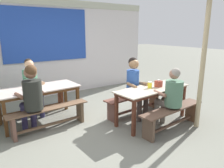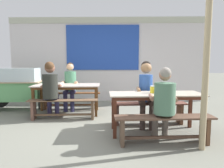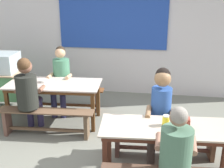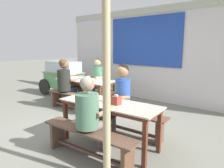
{
  "view_description": "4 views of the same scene",
  "coord_description": "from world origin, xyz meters",
  "px_view_note": "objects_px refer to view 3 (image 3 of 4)",
  "views": [
    {
      "loc": [
        -2.09,
        -3.43,
        1.92
      ],
      "look_at": [
        0.4,
        0.24,
        0.8
      ],
      "focal_mm": 33.97,
      "sensor_mm": 36.0,
      "label": 1
    },
    {
      "loc": [
        0.3,
        -4.05,
        1.33
      ],
      "look_at": [
        0.2,
        0.71,
        0.8
      ],
      "focal_mm": 32.17,
      "sensor_mm": 36.0,
      "label": 2
    },
    {
      "loc": [
        0.81,
        -3.47,
        2.35
      ],
      "look_at": [
        0.18,
        0.49,
        0.97
      ],
      "focal_mm": 44.63,
      "sensor_mm": 36.0,
      "label": 3
    },
    {
      "loc": [
        3.11,
        -2.8,
        1.66
      ],
      "look_at": [
        0.35,
        0.56,
        0.85
      ],
      "focal_mm": 32.56,
      "sensor_mm": 36.0,
      "label": 4
    }
  ],
  "objects_px": {
    "dining_table_far": "(54,87)",
    "person_center_facing": "(61,76)",
    "bench_far_back": "(63,96)",
    "soup_bowl": "(44,81)",
    "bench_near_back": "(164,137)",
    "dining_table_near": "(170,133)",
    "condiment_jar": "(166,121)",
    "person_left_back_turned": "(28,91)",
    "person_right_near_table": "(161,110)",
    "tissue_box": "(184,123)",
    "bench_far_front": "(46,119)",
    "person_near_front": "(176,150)"
  },
  "relations": [
    {
      "from": "dining_table_far",
      "to": "person_left_back_turned",
      "type": "distance_m",
      "value": 0.56
    },
    {
      "from": "dining_table_near",
      "to": "tissue_box",
      "type": "bearing_deg",
      "value": -4.08
    },
    {
      "from": "dining_table_near",
      "to": "person_left_back_turned",
      "type": "distance_m",
      "value": 2.41
    },
    {
      "from": "person_right_near_table",
      "to": "person_left_back_turned",
      "type": "relative_size",
      "value": 1.01
    },
    {
      "from": "bench_near_back",
      "to": "tissue_box",
      "type": "bearing_deg",
      "value": -70.41
    },
    {
      "from": "bench_far_front",
      "to": "person_center_facing",
      "type": "relative_size",
      "value": 1.23
    },
    {
      "from": "person_right_near_table",
      "to": "condiment_jar",
      "type": "height_order",
      "value": "person_right_near_table"
    },
    {
      "from": "dining_table_far",
      "to": "person_center_facing",
      "type": "distance_m",
      "value": 0.47
    },
    {
      "from": "dining_table_near",
      "to": "person_right_near_table",
      "type": "distance_m",
      "value": 0.47
    },
    {
      "from": "person_right_near_table",
      "to": "condiment_jar",
      "type": "relative_size",
      "value": 9.92
    },
    {
      "from": "bench_far_back",
      "to": "person_center_facing",
      "type": "distance_m",
      "value": 0.45
    },
    {
      "from": "bench_far_front",
      "to": "condiment_jar",
      "type": "xyz_separation_m",
      "value": [
        1.9,
        -0.8,
        0.52
      ]
    },
    {
      "from": "dining_table_near",
      "to": "bench_far_back",
      "type": "height_order",
      "value": "dining_table_near"
    },
    {
      "from": "bench_far_front",
      "to": "person_right_near_table",
      "type": "xyz_separation_m",
      "value": [
        1.85,
        -0.38,
        0.47
      ]
    },
    {
      "from": "bench_near_back",
      "to": "person_left_back_turned",
      "type": "xyz_separation_m",
      "value": [
        -2.21,
        0.34,
        0.46
      ]
    },
    {
      "from": "person_left_back_turned",
      "to": "person_center_facing",
      "type": "xyz_separation_m",
      "value": [
        0.23,
        0.95,
        -0.03
      ]
    },
    {
      "from": "bench_far_back",
      "to": "soup_bowl",
      "type": "xyz_separation_m",
      "value": [
        -0.16,
        -0.49,
        0.48
      ]
    },
    {
      "from": "soup_bowl",
      "to": "bench_near_back",
      "type": "bearing_deg",
      "value": -21.9
    },
    {
      "from": "bench_near_back",
      "to": "person_left_back_turned",
      "type": "height_order",
      "value": "person_left_back_turned"
    },
    {
      "from": "person_near_front",
      "to": "soup_bowl",
      "type": "height_order",
      "value": "person_near_front"
    },
    {
      "from": "bench_near_back",
      "to": "person_center_facing",
      "type": "height_order",
      "value": "person_center_facing"
    },
    {
      "from": "soup_bowl",
      "to": "person_center_facing",
      "type": "bearing_deg",
      "value": 68.37
    },
    {
      "from": "tissue_box",
      "to": "condiment_jar",
      "type": "distance_m",
      "value": 0.22
    },
    {
      "from": "bench_near_back",
      "to": "soup_bowl",
      "type": "relative_size",
      "value": 9.35
    },
    {
      "from": "dining_table_far",
      "to": "person_left_back_turned",
      "type": "bearing_deg",
      "value": -117.3
    },
    {
      "from": "bench_far_front",
      "to": "soup_bowl",
      "type": "height_order",
      "value": "soup_bowl"
    },
    {
      "from": "person_left_back_turned",
      "to": "dining_table_far",
      "type": "bearing_deg",
      "value": 62.7
    },
    {
      "from": "person_left_back_turned",
      "to": "bench_near_back",
      "type": "bearing_deg",
      "value": -8.62
    },
    {
      "from": "dining_table_far",
      "to": "tissue_box",
      "type": "height_order",
      "value": "tissue_box"
    },
    {
      "from": "bench_far_front",
      "to": "person_near_front",
      "type": "relative_size",
      "value": 1.29
    },
    {
      "from": "bench_far_front",
      "to": "person_left_back_turned",
      "type": "distance_m",
      "value": 0.56
    },
    {
      "from": "bench_far_back",
      "to": "soup_bowl",
      "type": "bearing_deg",
      "value": -107.81
    },
    {
      "from": "tissue_box",
      "to": "soup_bowl",
      "type": "height_order",
      "value": "tissue_box"
    },
    {
      "from": "person_center_facing",
      "to": "tissue_box",
      "type": "height_order",
      "value": "person_center_facing"
    },
    {
      "from": "condiment_jar",
      "to": "bench_near_back",
      "type": "bearing_deg",
      "value": 87.49
    },
    {
      "from": "dining_table_far",
      "to": "person_left_back_turned",
      "type": "height_order",
      "value": "person_left_back_turned"
    },
    {
      "from": "bench_near_back",
      "to": "person_right_near_table",
      "type": "bearing_deg",
      "value": -132.42
    },
    {
      "from": "person_left_back_turned",
      "to": "tissue_box",
      "type": "distance_m",
      "value": 2.56
    },
    {
      "from": "soup_bowl",
      "to": "person_right_near_table",
      "type": "bearing_deg",
      "value": -24.63
    },
    {
      "from": "bench_far_back",
      "to": "person_right_near_table",
      "type": "distance_m",
      "value": 2.44
    },
    {
      "from": "tissue_box",
      "to": "condiment_jar",
      "type": "height_order",
      "value": "tissue_box"
    },
    {
      "from": "dining_table_near",
      "to": "condiment_jar",
      "type": "distance_m",
      "value": 0.16
    },
    {
      "from": "person_center_facing",
      "to": "condiment_jar",
      "type": "height_order",
      "value": "person_center_facing"
    },
    {
      "from": "bench_near_back",
      "to": "tissue_box",
      "type": "relative_size",
      "value": 10.18
    },
    {
      "from": "person_center_facing",
      "to": "dining_table_near",
      "type": "bearing_deg",
      "value": -41.99
    },
    {
      "from": "bench_near_back",
      "to": "person_right_near_table",
      "type": "xyz_separation_m",
      "value": [
        -0.08,
        -0.09,
        0.46
      ]
    },
    {
      "from": "dining_table_far",
      "to": "bench_far_front",
      "type": "height_order",
      "value": "dining_table_far"
    },
    {
      "from": "person_near_front",
      "to": "person_center_facing",
      "type": "distance_m",
      "value": 3.07
    },
    {
      "from": "person_near_front",
      "to": "bench_far_back",
      "type": "bearing_deg",
      "value": 131.41
    },
    {
      "from": "bench_far_back",
      "to": "person_near_front",
      "type": "xyz_separation_m",
      "value": [
        2.07,
        -2.35,
        0.41
      ]
    }
  ]
}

